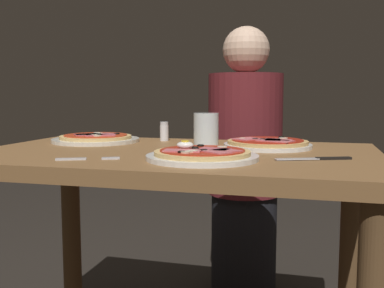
{
  "coord_description": "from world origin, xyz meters",
  "views": [
    {
      "loc": [
        0.38,
        -1.25,
        0.89
      ],
      "look_at": [
        0.07,
        -0.07,
        0.76
      ],
      "focal_mm": 42.7,
      "sensor_mm": 36.0,
      "label": 1
    }
  ],
  "objects_px": {
    "water_glass_near": "(206,131)",
    "pizza_across_right": "(268,144)",
    "dining_table": "(175,194)",
    "pizza_foreground": "(202,155)",
    "fork": "(83,159)",
    "salt_shaker": "(164,131)",
    "knife": "(319,159)",
    "pizza_across_left": "(96,138)",
    "diner_person": "(245,170)"
  },
  "relations": [
    {
      "from": "water_glass_near",
      "to": "pizza_across_right",
      "type": "bearing_deg",
      "value": -4.06
    },
    {
      "from": "dining_table",
      "to": "pizza_foreground",
      "type": "relative_size",
      "value": 4.05
    },
    {
      "from": "dining_table",
      "to": "fork",
      "type": "relative_size",
      "value": 7.62
    },
    {
      "from": "salt_shaker",
      "to": "fork",
      "type": "bearing_deg",
      "value": -95.84
    },
    {
      "from": "dining_table",
      "to": "knife",
      "type": "bearing_deg",
      "value": -11.05
    },
    {
      "from": "fork",
      "to": "salt_shaker",
      "type": "relative_size",
      "value": 2.25
    },
    {
      "from": "water_glass_near",
      "to": "knife",
      "type": "relative_size",
      "value": 0.55
    },
    {
      "from": "pizza_foreground",
      "to": "knife",
      "type": "bearing_deg",
      "value": 14.36
    },
    {
      "from": "pizza_across_left",
      "to": "salt_shaker",
      "type": "height_order",
      "value": "salt_shaker"
    },
    {
      "from": "dining_table",
      "to": "pizza_across_left",
      "type": "distance_m",
      "value": 0.4
    },
    {
      "from": "pizza_across_left",
      "to": "knife",
      "type": "relative_size",
      "value": 1.58
    },
    {
      "from": "dining_table",
      "to": "pizza_across_right",
      "type": "distance_m",
      "value": 0.32
    },
    {
      "from": "pizza_foreground",
      "to": "fork",
      "type": "relative_size",
      "value": 1.88
    },
    {
      "from": "pizza_foreground",
      "to": "knife",
      "type": "height_order",
      "value": "pizza_foreground"
    },
    {
      "from": "fork",
      "to": "diner_person",
      "type": "relative_size",
      "value": 0.13
    },
    {
      "from": "water_glass_near",
      "to": "fork",
      "type": "xyz_separation_m",
      "value": [
        -0.22,
        -0.39,
        -0.04
      ]
    },
    {
      "from": "dining_table",
      "to": "pizza_across_right",
      "type": "relative_size",
      "value": 4.28
    },
    {
      "from": "water_glass_near",
      "to": "diner_person",
      "type": "xyz_separation_m",
      "value": [
        0.04,
        0.56,
        -0.21
      ]
    },
    {
      "from": "salt_shaker",
      "to": "knife",
      "type": "bearing_deg",
      "value": -33.23
    },
    {
      "from": "pizza_foreground",
      "to": "pizza_across_left",
      "type": "distance_m",
      "value": 0.55
    },
    {
      "from": "dining_table",
      "to": "water_glass_near",
      "type": "bearing_deg",
      "value": 71.86
    },
    {
      "from": "water_glass_near",
      "to": "knife",
      "type": "xyz_separation_m",
      "value": [
        0.35,
        -0.24,
        -0.04
      ]
    },
    {
      "from": "knife",
      "to": "salt_shaker",
      "type": "xyz_separation_m",
      "value": [
        -0.52,
        0.34,
        0.03
      ]
    },
    {
      "from": "pizza_across_right",
      "to": "fork",
      "type": "distance_m",
      "value": 0.57
    },
    {
      "from": "pizza_across_left",
      "to": "fork",
      "type": "relative_size",
      "value": 1.97
    },
    {
      "from": "pizza_foreground",
      "to": "knife",
      "type": "relative_size",
      "value": 1.51
    },
    {
      "from": "pizza_across_left",
      "to": "fork",
      "type": "xyz_separation_m",
      "value": [
        0.17,
        -0.4,
        -0.01
      ]
    },
    {
      "from": "pizza_across_left",
      "to": "water_glass_near",
      "type": "height_order",
      "value": "water_glass_near"
    },
    {
      "from": "pizza_foreground",
      "to": "diner_person",
      "type": "relative_size",
      "value": 0.24
    },
    {
      "from": "pizza_across_left",
      "to": "pizza_across_right",
      "type": "relative_size",
      "value": 1.11
    },
    {
      "from": "fork",
      "to": "knife",
      "type": "bearing_deg",
      "value": 15.01
    },
    {
      "from": "pizza_across_right",
      "to": "water_glass_near",
      "type": "distance_m",
      "value": 0.2
    },
    {
      "from": "salt_shaker",
      "to": "dining_table",
      "type": "bearing_deg",
      "value": -65.36
    },
    {
      "from": "dining_table",
      "to": "pizza_across_right",
      "type": "xyz_separation_m",
      "value": [
        0.25,
        0.15,
        0.14
      ]
    },
    {
      "from": "knife",
      "to": "salt_shaker",
      "type": "bearing_deg",
      "value": 146.77
    },
    {
      "from": "pizza_foreground",
      "to": "pizza_across_right",
      "type": "relative_size",
      "value": 1.06
    },
    {
      "from": "knife",
      "to": "diner_person",
      "type": "bearing_deg",
      "value": 110.73
    },
    {
      "from": "knife",
      "to": "diner_person",
      "type": "relative_size",
      "value": 0.16
    },
    {
      "from": "diner_person",
      "to": "water_glass_near",
      "type": "bearing_deg",
      "value": 85.43
    },
    {
      "from": "pizza_across_left",
      "to": "diner_person",
      "type": "relative_size",
      "value": 0.25
    },
    {
      "from": "dining_table",
      "to": "fork",
      "type": "height_order",
      "value": "fork"
    },
    {
      "from": "pizza_across_right",
      "to": "water_glass_near",
      "type": "relative_size",
      "value": 2.58
    },
    {
      "from": "fork",
      "to": "knife",
      "type": "height_order",
      "value": "knife"
    },
    {
      "from": "pizza_across_left",
      "to": "diner_person",
      "type": "distance_m",
      "value": 0.72
    },
    {
      "from": "pizza_across_right",
      "to": "diner_person",
      "type": "xyz_separation_m",
      "value": [
        -0.15,
        0.57,
        -0.18
      ]
    },
    {
      "from": "dining_table",
      "to": "knife",
      "type": "distance_m",
      "value": 0.43
    },
    {
      "from": "pizza_across_left",
      "to": "water_glass_near",
      "type": "relative_size",
      "value": 2.85
    },
    {
      "from": "dining_table",
      "to": "salt_shaker",
      "type": "height_order",
      "value": "salt_shaker"
    },
    {
      "from": "dining_table",
      "to": "pizza_across_left",
      "type": "xyz_separation_m",
      "value": [
        -0.34,
        0.17,
        0.14
      ]
    },
    {
      "from": "knife",
      "to": "dining_table",
      "type": "bearing_deg",
      "value": 168.95
    }
  ]
}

